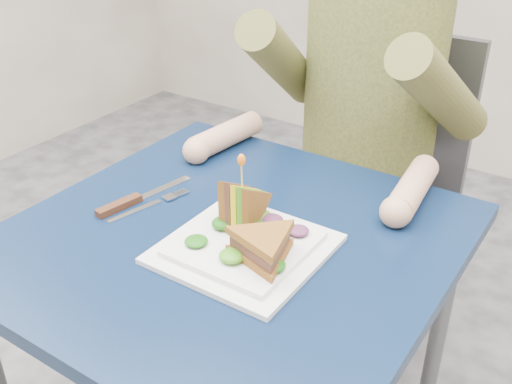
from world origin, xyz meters
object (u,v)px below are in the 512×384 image
Objects in this scene: sandwich_flat at (264,247)px; sandwich_upright at (242,207)px; plate at (245,247)px; table at (231,270)px; diner at (372,56)px; chair at (376,178)px; fork at (147,206)px; knife at (128,202)px.

sandwich_upright is (-0.09, 0.07, 0.01)m from sandwich_flat.
sandwich_flat is at bearing -37.59° from sandwich_upright.
plate is at bearing 155.56° from sandwich_flat.
diner is at bearing 90.00° from table.
chair is at bearing 91.45° from sandwich_upright.
plate is (0.05, -0.60, -0.18)m from diner.
chair is 6.59× the size of sandwich_upright.
diner reaches higher than chair.
fork is at bearing -176.07° from table.
fork is (-0.19, -0.58, -0.18)m from diner.
diner is 5.28× the size of sandwich_upright.
sandwich_upright is (0.02, -0.67, 0.24)m from chair.
sandwich_flat is at bearing -26.67° from table.
chair is at bearing 74.96° from fork.
diner is at bearing 99.79° from sandwich_flat.
diner is 0.64m from fork.
table is at bearing 6.76° from knife.
plate is (0.05, -0.03, 0.09)m from table.
table is 4.55× the size of sandwich_flat.
diner is 4.22× the size of fork.
table is 0.20m from fork.
plate is 1.18× the size of knife.
diner reaches higher than table.
fork is at bearing 172.02° from sandwich_flat.
fork is (-0.19, -0.70, 0.19)m from chair.
plate is at bearing -3.89° from fork.
table is at bearing -136.67° from sandwich_upright.
chair reaches higher than sandwich_upright.
knife is at bearing -173.24° from table.
chair is 0.77m from knife.
sandwich_upright reaches higher than knife.
sandwich_flat reaches higher than fork.
sandwich_flat is 1.17× the size of sandwich_upright.
plate reaches higher than knife.
table is 3.39× the size of knife.
plate is 0.28m from knife.
sandwich_flat is at bearing -80.21° from diner.
diner reaches higher than knife.
fork is at bearing -105.04° from chair.
table is at bearing 153.33° from sandwich_flat.
diner is (-0.00, 0.57, 0.26)m from table.
sandwich_flat is 0.34m from knife.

